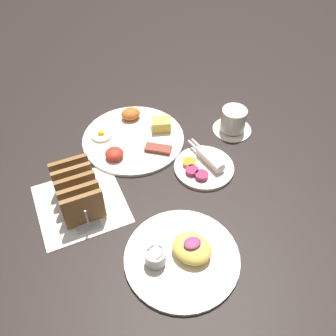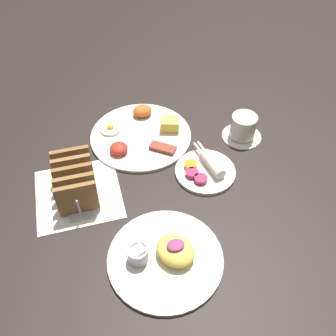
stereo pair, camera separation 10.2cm
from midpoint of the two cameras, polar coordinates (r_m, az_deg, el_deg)
The scene contains 7 objects.
ground_plane at distance 1.01m, azimuth -4.07°, elevation -3.27°, with size 3.00×3.00×0.00m, color black.
napkin_flat at distance 1.01m, azimuth -15.97°, elevation -5.43°, with size 0.22×0.22×0.00m.
plate_breakfast at distance 1.15m, azimuth -7.88°, elevation 4.61°, with size 0.31×0.31×0.05m.
plate_condiments at distance 1.05m, azimuth 2.77°, elevation 0.18°, with size 0.17×0.18×0.04m.
plate_foreground at distance 0.87m, azimuth -1.23°, elevation -13.35°, with size 0.27×0.27×0.06m.
toast_rack at distance 0.97m, azimuth -16.57°, elevation -3.61°, with size 0.10×0.18×0.10m.
coffee_cup at distance 1.16m, azimuth 7.44°, elevation 6.98°, with size 0.12×0.12×0.08m.
Camera 1 is at (-0.24, -0.60, 0.77)m, focal length 40.00 mm.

